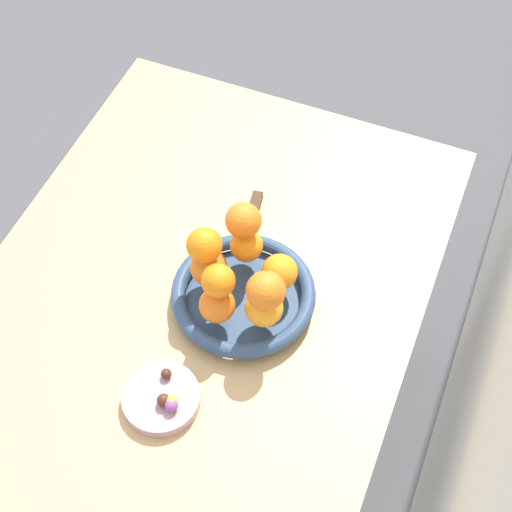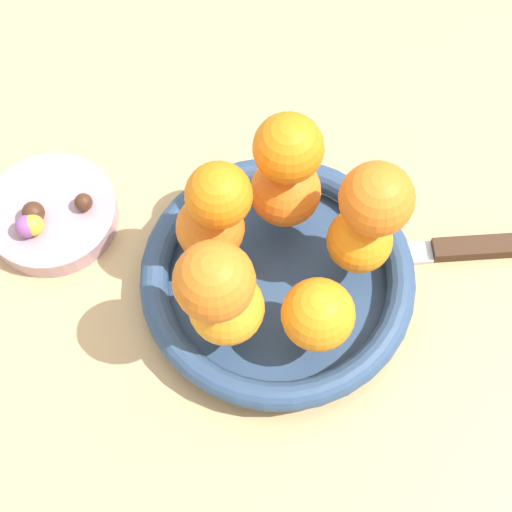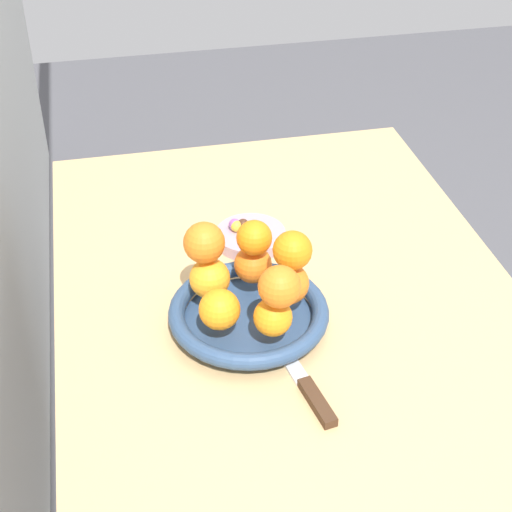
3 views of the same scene
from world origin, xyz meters
TOP-DOWN VIEW (x-y plane):
  - dining_table at (0.00, 0.00)m, footprint 1.10×0.76m
  - fruit_bowl at (-0.05, 0.08)m, footprint 0.25×0.25m
  - candy_dish at (0.17, 0.03)m, footprint 0.13×0.13m
  - orange_0 at (-0.12, 0.06)m, footprint 0.06×0.06m
  - orange_1 at (-0.05, 0.02)m, footprint 0.06×0.06m
  - orange_2 at (0.01, 0.06)m, footprint 0.06×0.06m
  - orange_3 at (-0.01, 0.13)m, footprint 0.06×0.06m
  - orange_4 at (-0.09, 0.13)m, footprint 0.06×0.06m
  - orange_5 at (-0.01, 0.14)m, footprint 0.06×0.06m
  - orange_6 at (-0.05, 0.01)m, footprint 0.06×0.06m
  - orange_7 at (0.00, 0.06)m, footprint 0.06×0.06m
  - orange_8 at (-0.13, 0.05)m, footprint 0.06×0.06m
  - candy_ball_0 at (0.14, 0.03)m, footprint 0.02×0.02m
  - candy_ball_1 at (0.18, 0.06)m, footprint 0.02×0.02m
  - candy_ball_2 at (0.18, 0.04)m, footprint 0.02×0.02m
  - candy_ball_3 at (0.18, 0.06)m, footprint 0.02×0.02m
  - knife at (-0.18, 0.03)m, footprint 0.26×0.07m

SIDE VIEW (x-z plane):
  - dining_table at x=0.00m, z-range 0.28..1.02m
  - knife at x=-0.18m, z-range 0.74..0.75m
  - candy_dish at x=0.17m, z-range 0.74..0.76m
  - fruit_bowl at x=-0.05m, z-range 0.74..0.78m
  - candy_ball_0 at x=0.14m, z-range 0.76..0.78m
  - candy_ball_3 at x=0.18m, z-range 0.76..0.78m
  - candy_ball_2 at x=0.18m, z-range 0.76..0.78m
  - candy_ball_1 at x=0.18m, z-range 0.76..0.78m
  - orange_0 at x=-0.12m, z-range 0.78..0.84m
  - orange_2 at x=0.01m, z-range 0.78..0.84m
  - orange_4 at x=-0.09m, z-range 0.78..0.84m
  - orange_3 at x=-0.01m, z-range 0.78..0.84m
  - orange_1 at x=-0.05m, z-range 0.78..0.84m
  - orange_7 at x=0.00m, z-range 0.84..0.90m
  - orange_8 at x=-0.13m, z-range 0.84..0.90m
  - orange_6 at x=-0.05m, z-range 0.84..0.90m
  - orange_5 at x=-0.01m, z-range 0.84..0.91m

